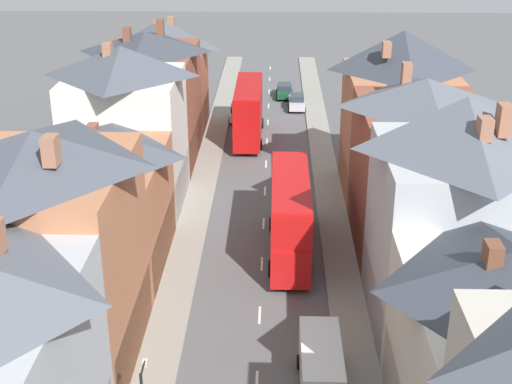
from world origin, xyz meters
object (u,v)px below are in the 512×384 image
Objects in this scene: car_parked_right_a at (285,90)px; car_mid_black at (297,102)px; double_decker_bus_lead at (290,215)px; delivery_van at (321,365)px; car_parked_left_b at (238,112)px; double_decker_bus_mid_street at (248,111)px.

car_mid_black reaches higher than car_parked_right_a.
delivery_van is at bearing -84.61° from double_decker_bus_lead.
double_decker_bus_lead is at bearing -92.26° from car_mid_black.
car_parked_left_b is (-6.20, -4.09, -0.01)m from car_mid_black.
delivery_van is at bearing -88.56° from car_parked_right_a.
delivery_van reaches higher than car_parked_left_b.
double_decker_bus_lead is at bearing -90.01° from car_parked_right_a.
double_decker_bus_lead and double_decker_bus_mid_street have the same top height.
car_parked_right_a is at bearing 89.99° from double_decker_bus_lead.
delivery_van is (4.91, -37.13, -1.48)m from double_decker_bus_mid_street.
double_decker_bus_lead is at bearing -81.20° from double_decker_bus_mid_street.
delivery_van is (0.00, -47.11, 0.49)m from car_mid_black.
delivery_van is (1.30, -51.87, 0.52)m from car_parked_right_a.
car_parked_right_a is at bearing 91.44° from delivery_van.
double_decker_bus_mid_street is at bearing -77.64° from car_parked_left_b.
car_parked_left_b is at bearing 98.20° from delivery_van.
double_decker_bus_mid_street reaches higher than car_mid_black.
double_decker_bus_lead reaches higher than car_parked_right_a.
double_decker_bus_mid_street is 15.31m from car_parked_right_a.
double_decker_bus_lead is at bearing 95.39° from delivery_van.
double_decker_bus_lead reaches higher than car_parked_left_b.
double_decker_bus_mid_street reaches higher than car_parked_left_b.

